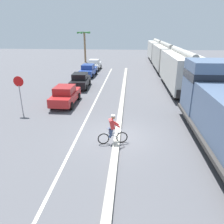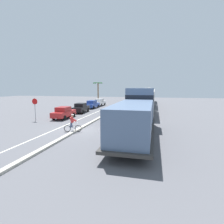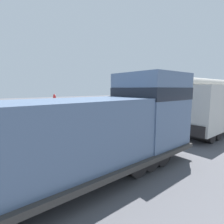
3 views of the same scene
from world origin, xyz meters
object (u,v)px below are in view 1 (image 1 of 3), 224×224
at_px(cyclist, 112,130).
at_px(hopper_car_trailing, 157,50).
at_px(hopper_car_lead, 180,70).
at_px(parked_car_white, 94,65).
at_px(palm_tree_near, 84,39).
at_px(hopper_car_middle, 165,57).
at_px(parked_car_red, 65,95).
at_px(parked_car_black, 80,80).
at_px(parked_car_blue, 88,70).
at_px(stop_sign, 19,88).

bearing_deg(cyclist, hopper_car_trailing, 80.26).
xyz_separation_m(hopper_car_lead, parked_car_white, (-10.94, 11.23, -1.26)).
bearing_deg(hopper_car_trailing, palm_tree_near, -164.87).
height_order(hopper_car_middle, parked_car_red, hopper_car_middle).
height_order(hopper_car_middle, parked_car_white, hopper_car_middle).
bearing_deg(parked_car_white, palm_tree_near, 110.56).
bearing_deg(cyclist, parked_car_red, 124.86).
distance_m(parked_car_black, cyclist, 13.08).
height_order(parked_car_white, cyclist, cyclist).
relative_size(hopper_car_lead, cyclist, 6.18).
xyz_separation_m(parked_car_red, parked_car_black, (0.03, 5.74, 0.00)).
height_order(hopper_car_trailing, parked_car_red, hopper_car_trailing).
distance_m(hopper_car_lead, hopper_car_middle, 11.60).
xyz_separation_m(parked_car_blue, cyclist, (4.82, -18.57, 0.00)).
xyz_separation_m(hopper_car_middle, parked_car_black, (-10.64, -11.74, -1.26)).
bearing_deg(stop_sign, palm_tree_near, 91.38).
bearing_deg(hopper_car_lead, palm_tree_near, 125.81).
height_order(hopper_car_trailing, parked_car_black, hopper_car_trailing).
bearing_deg(parked_car_blue, parked_car_black, -87.35).
distance_m(hopper_car_lead, parked_car_red, 12.24).
relative_size(parked_car_red, parked_car_black, 0.98).
relative_size(hopper_car_lead, hopper_car_middle, 1.00).
relative_size(parked_car_black, parked_car_white, 1.01).
distance_m(parked_car_red, parked_car_black, 5.74).
relative_size(hopper_car_trailing, parked_car_blue, 2.49).
height_order(parked_car_black, palm_tree_near, palm_tree_near).
relative_size(parked_car_black, cyclist, 2.49).
relative_size(hopper_car_lead, stop_sign, 3.68).
bearing_deg(cyclist, parked_car_blue, 104.54).
xyz_separation_m(parked_car_black, parked_car_blue, (-0.29, 6.30, 0.00)).
distance_m(parked_car_red, parked_car_white, 17.12).
relative_size(hopper_car_trailing, cyclist, 6.18).
bearing_deg(parked_car_blue, cyclist, -75.46).
bearing_deg(stop_sign, parked_car_red, 42.24).
xyz_separation_m(hopper_car_trailing, parked_car_blue, (-10.93, -17.04, -1.26)).
xyz_separation_m(hopper_car_middle, parked_car_red, (-10.67, -17.48, -1.26)).
relative_size(parked_car_black, stop_sign, 1.48).
relative_size(hopper_car_lead, parked_car_white, 2.50).
xyz_separation_m(hopper_car_trailing, cyclist, (-6.12, -35.61, -1.26)).
relative_size(hopper_car_trailing, parked_car_black, 2.48).
distance_m(parked_car_black, palm_tree_near, 20.15).
relative_size(parked_car_white, stop_sign, 1.47).
xyz_separation_m(hopper_car_middle, parked_car_white, (-10.94, -0.37, -1.26)).
distance_m(parked_car_white, cyclist, 24.13).
distance_m(cyclist, palm_tree_near, 32.98).
xyz_separation_m(parked_car_black, palm_tree_near, (-3.37, 19.56, 3.51)).
bearing_deg(palm_tree_near, parked_car_white, -69.44).
height_order(hopper_car_middle, parked_car_blue, hopper_car_middle).
bearing_deg(hopper_car_lead, parked_car_black, -179.22).
xyz_separation_m(hopper_car_lead, hopper_car_middle, (0.00, 11.60, 0.00)).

